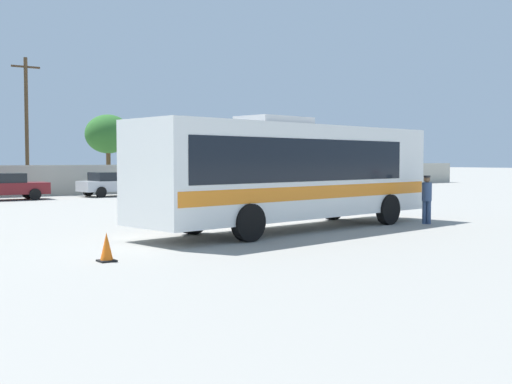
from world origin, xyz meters
TOP-DOWN VIEW (x-y plane):
  - ground_plane at (0.00, 10.00)m, footprint 300.00×300.00m
  - perimeter_wall at (0.00, 23.60)m, footprint 80.00×0.30m
  - coach_bus_white_orange at (0.04, -0.28)m, footprint 11.60×4.05m
  - attendant_by_bus_door at (5.01, -1.67)m, footprint 0.44×0.44m
  - parked_car_third_maroon at (-3.24, 20.60)m, footprint 4.65×2.22m
  - parked_car_rightmost_silver at (3.28, 20.71)m, footprint 4.35×2.15m
  - utility_pole_near at (-0.32, 26.01)m, footprint 1.80×0.24m
  - roadside_tree_midright at (5.84, 27.42)m, footprint 3.29×3.29m
  - traffic_cone_on_apron at (-7.23, -2.81)m, footprint 0.36×0.36m

SIDE VIEW (x-z plane):
  - ground_plane at x=0.00m, z-range 0.00..0.00m
  - traffic_cone_on_apron at x=-7.23m, z-range -0.01..0.63m
  - parked_car_rightmost_silver at x=3.28m, z-range 0.05..1.52m
  - parked_car_third_maroon at x=-3.24m, z-range 0.05..1.53m
  - perimeter_wall at x=0.00m, z-range 0.00..1.90m
  - attendant_by_bus_door at x=5.01m, z-range 0.12..1.80m
  - coach_bus_white_orange at x=0.04m, z-range 0.12..3.67m
  - roadside_tree_midright at x=5.84m, z-range 1.32..6.80m
  - utility_pole_near at x=-0.32m, z-range 0.18..8.97m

